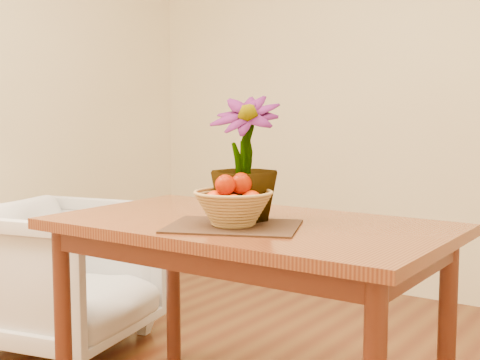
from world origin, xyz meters
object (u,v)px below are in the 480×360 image
Objects in this scene: potted_plant at (244,159)px; armchair at (63,268)px; wicker_basket at (233,209)px; table at (248,245)px.

potted_plant is 1.33m from armchair.
armchair is at bearing 154.25° from potted_plant.
potted_plant is at bearing 106.72° from wicker_basket.
table is 0.20m from wicker_basket.
wicker_basket reaches higher than armchair.
table is 5.22× the size of wicker_basket.
armchair is at bearing 166.06° from wicker_basket.
potted_plant is (-0.01, -0.01, 0.31)m from table.
table is at bearing 100.84° from wicker_basket.
wicker_basket is 1.32m from armchair.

